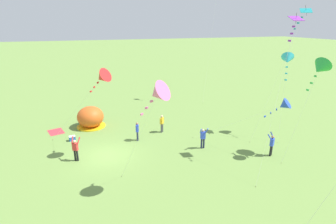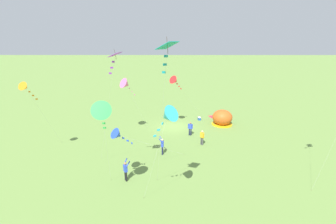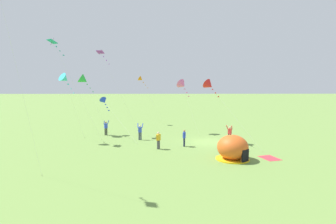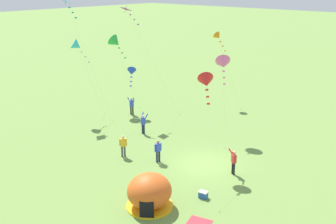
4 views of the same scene
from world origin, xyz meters
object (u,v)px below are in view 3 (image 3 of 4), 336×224
Objects in this scene: kite_blue at (104,101)px; kite_orange at (141,79)px; person_flying_kite at (230,133)px; kite_pink at (182,85)px; person_near_tent at (140,131)px; kite_purple at (102,55)px; cooler_box at (243,148)px; kite_cyan at (65,79)px; popup_tent at (233,148)px; person_arms_raised at (106,127)px; kite_red at (209,85)px; kite_green at (84,80)px; person_watching_sky at (158,139)px; kite_teal at (54,45)px; person_strolling at (184,137)px.

kite_blue is 10.19m from kite_orange.
kite_orange reaches higher than kite_blue.
kite_pink is at bearing 41.29° from person_flying_kite.
kite_purple is (3.13, 4.80, 8.88)m from person_near_tent.
cooler_box is 20.17m from kite_cyan.
popup_tent is 1.49× the size of person_arms_raised.
kite_green is at bearing 71.63° from kite_red.
cooler_box is at bearing -103.85° from kite_cyan.
kite_cyan is 4.18m from kite_green.
person_flying_kite is 0.31× the size of kite_blue.
kite_orange is (17.34, 11.25, 6.94)m from cooler_box.
kite_purple is 1.39× the size of kite_green.
kite_red reaches higher than person_flying_kite.
person_watching_sky is 8.12m from kite_red.
person_near_tent is at bearing -115.83° from kite_green.
kite_green is (7.88, 9.49, 5.92)m from person_watching_sky.
kite_cyan is at bearing -91.60° from kite_teal.
kite_orange is at bearing 37.46° from kite_pink.
kite_cyan is 0.72× the size of kite_purple.
kite_teal is 1.48× the size of kite_green.
kite_cyan is (2.71, 12.93, 5.98)m from person_strolling.
kite_teal is (-0.54, 9.09, 9.59)m from person_near_tent.
popup_tent is 0.37× the size of kite_cyan.
kite_orange is at bearing 10.58° from person_watching_sky.
person_near_tent is 13.23m from kite_teal.
kite_pink is at bearing -18.82° from person_watching_sky.
kite_cyan is at bearing 138.97° from kite_blue.
popup_tent is 19.54m from kite_purple.
kite_purple is 3.91m from kite_green.
kite_orange is at bearing -32.70° from kite_teal.
kite_green is (6.81, 12.11, 5.92)m from person_strolling.
kite_teal reaches higher than person_strolling.
person_flying_kite is 19.09m from kite_cyan.
kite_pink reaches higher than kite_red.
kite_blue is (11.29, 13.34, 3.26)m from popup_tent.
kite_blue is at bearing 55.78° from person_near_tent.
person_strolling is at bearing -101.13° from kite_teal.
kite_teal is (3.80, 11.28, 9.63)m from person_watching_sky.
popup_tent is at bearing -126.13° from kite_green.
popup_tent is at bearing 167.90° from person_flying_kite.
person_watching_sky is at bearing 118.31° from kite_red.
person_near_tent and person_flying_kite have the same top height.
person_arms_raised is 8.89m from kite_purple.
kite_orange reaches higher than kite_green.
kite_blue is at bearing -96.30° from kite_green.
kite_red is at bearing 94.85° from person_flying_kite.
kite_green is (8.65, 17.65, 6.67)m from cooler_box.
kite_orange is (16.56, 3.09, 6.20)m from person_watching_sky.
person_watching_sky is (-7.24, -6.72, -0.03)m from person_arms_raised.
kite_orange reaches higher than kite_pink.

